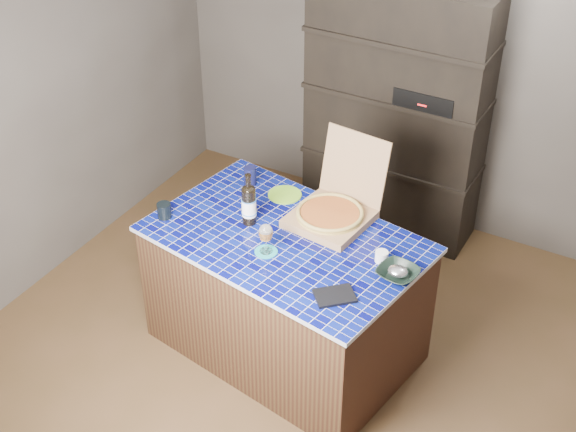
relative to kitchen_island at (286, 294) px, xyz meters
The scene contains 14 objects.
room 0.84m from the kitchen_island, 77.92° to the right, with size 3.50×3.50×3.50m.
shelving_unit 1.57m from the kitchen_island, 89.53° to the left, with size 1.20×0.41×1.80m.
kitchen_island is the anchor object (origin of this frame).
pizza_box 0.56m from the kitchen_island, 61.30° to the left, with size 0.46×0.54×0.44m.
mead_bottle 0.59m from the kitchen_island, behind, with size 0.08×0.08×0.32m.
teal_trivet 0.44m from the kitchen_island, 98.48° to the right, with size 0.12×0.12×0.01m, color teal.
wine_glass 0.56m from the kitchen_island, 98.48° to the right, with size 0.08×0.08×0.17m.
tumbler 0.84m from the kitchen_island, 166.25° to the right, with size 0.08×0.08×0.09m, color black.
dvd_case 0.69m from the kitchen_island, 34.49° to the right, with size 0.14×0.20×0.02m, color black.
bowl 0.80m from the kitchen_island, ahead, with size 0.21×0.21×0.05m, color black.
foil_contents 0.80m from the kitchen_island, ahead, with size 0.11×0.09×0.05m, color #BABAC6.
white_jar 0.70m from the kitchen_island, ahead, with size 0.07×0.07×0.06m, color white.
navy_cup 0.74m from the kitchen_island, 141.03° to the left, with size 0.07×0.07×0.12m, color #0E1034.
green_trivet 0.58m from the kitchen_island, 120.24° to the left, with size 0.20×0.20×0.01m, color #7AC329.
Camera 1 is at (1.73, -3.02, 3.43)m, focal length 50.00 mm.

